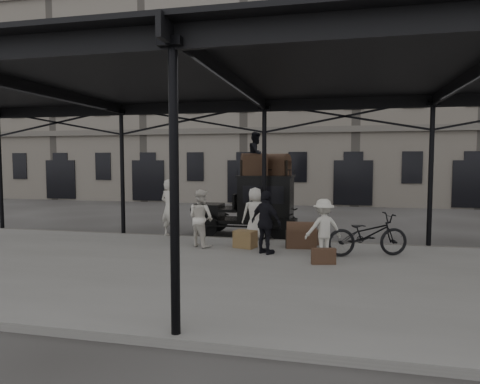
% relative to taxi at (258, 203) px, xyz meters
% --- Properties ---
extents(ground, '(120.00, 120.00, 0.00)m').
position_rel_taxi_xyz_m(ground, '(0.45, -3.28, -1.20)').
color(ground, '#383533').
rests_on(ground, ground).
extents(platform, '(28.00, 8.00, 0.15)m').
position_rel_taxi_xyz_m(platform, '(0.45, -5.28, -1.13)').
color(platform, slate).
rests_on(platform, ground).
extents(canopy, '(22.50, 9.00, 4.74)m').
position_rel_taxi_xyz_m(canopy, '(0.45, -5.00, 3.39)').
color(canopy, black).
rests_on(canopy, ground).
extents(building_frontage, '(64.00, 8.00, 14.00)m').
position_rel_taxi_xyz_m(building_frontage, '(0.45, 14.72, 5.80)').
color(building_frontage, slate).
rests_on(building_frontage, ground).
extents(taxi, '(3.65, 1.55, 2.18)m').
position_rel_taxi_xyz_m(taxi, '(0.00, 0.00, 0.00)').
color(taxi, black).
rests_on(taxi, ground).
extents(porter_left, '(0.82, 0.67, 1.92)m').
position_rel_taxi_xyz_m(porter_left, '(-2.73, -1.48, -0.09)').
color(porter_left, beige).
rests_on(porter_left, platform).
extents(porter_midleft, '(1.04, 0.98, 1.70)m').
position_rel_taxi_xyz_m(porter_midleft, '(-1.18, -2.85, -0.20)').
color(porter_midleft, silver).
rests_on(porter_midleft, platform).
extents(porter_centre, '(0.97, 0.81, 1.69)m').
position_rel_taxi_xyz_m(porter_centre, '(0.19, -1.48, -0.21)').
color(porter_centre, silver).
rests_on(porter_centre, platform).
extents(porter_official, '(1.09, 0.90, 1.74)m').
position_rel_taxi_xyz_m(porter_official, '(0.87, -3.45, -0.18)').
color(porter_official, black).
rests_on(porter_official, platform).
extents(porter_right, '(1.15, 0.94, 1.54)m').
position_rel_taxi_xyz_m(porter_right, '(2.41, -3.49, -0.28)').
color(porter_right, beige).
rests_on(porter_right, platform).
extents(bicycle, '(2.32, 1.43, 1.15)m').
position_rel_taxi_xyz_m(bicycle, '(3.56, -3.09, -0.48)').
color(bicycle, black).
rests_on(bicycle, platform).
extents(porter_roof, '(0.68, 0.82, 1.51)m').
position_rel_taxi_xyz_m(porter_roof, '(-0.03, -0.10, 1.73)').
color(porter_roof, black).
rests_on(porter_roof, taxi).
extents(steamer_trunk_roof_near, '(1.01, 0.80, 0.64)m').
position_rel_taxi_xyz_m(steamer_trunk_roof_near, '(-0.08, -0.25, 1.30)').
color(steamer_trunk_roof_near, '#4B3422').
rests_on(steamer_trunk_roof_near, taxi).
extents(steamer_trunk_roof_far, '(1.00, 0.84, 0.63)m').
position_rel_taxi_xyz_m(steamer_trunk_roof_far, '(0.67, 0.20, 1.29)').
color(steamer_trunk_roof_far, '#4B3422').
rests_on(steamer_trunk_roof_far, taxi).
extents(steamer_trunk_platform, '(0.91, 0.62, 0.63)m').
position_rel_taxi_xyz_m(steamer_trunk_platform, '(1.75, -2.38, -0.74)').
color(steamer_trunk_platform, '#4B3422').
rests_on(steamer_trunk_platform, platform).
extents(wicker_hamper, '(0.70, 0.61, 0.50)m').
position_rel_taxi_xyz_m(wicker_hamper, '(0.14, -2.75, -0.80)').
color(wicker_hamper, olive).
rests_on(wicker_hamper, platform).
extents(suitcase_upright, '(0.38, 0.61, 0.45)m').
position_rel_taxi_xyz_m(suitcase_upright, '(2.12, -2.00, -0.83)').
color(suitcase_upright, '#4B3422').
rests_on(suitcase_upright, platform).
extents(suitcase_flat, '(0.62, 0.29, 0.40)m').
position_rel_taxi_xyz_m(suitcase_flat, '(2.45, -4.30, -0.85)').
color(suitcase_flat, '#4B3422').
rests_on(suitcase_flat, platform).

